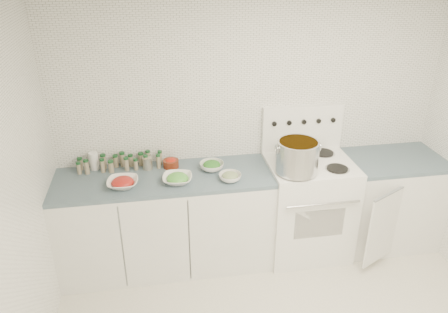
# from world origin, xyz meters

# --- Properties ---
(room_walls) EXTENTS (3.54, 3.04, 2.52)m
(room_walls) POSITION_xyz_m (0.00, 0.00, 1.56)
(room_walls) COLOR white
(room_walls) RESTS_ON ground
(counter_left) EXTENTS (1.85, 0.62, 0.90)m
(counter_left) POSITION_xyz_m (-0.82, 1.19, 0.45)
(counter_left) COLOR white
(counter_left) RESTS_ON ground
(stove) EXTENTS (0.76, 0.70, 1.36)m
(stove) POSITION_xyz_m (0.48, 1.19, 0.50)
(stove) COLOR white
(stove) RESTS_ON ground
(counter_right) EXTENTS (0.89, 0.81, 0.90)m
(counter_right) POSITION_xyz_m (1.30, 1.19, 0.45)
(counter_right) COLOR white
(counter_right) RESTS_ON ground
(stock_pot) EXTENTS (0.38, 0.36, 0.27)m
(stock_pot) POSITION_xyz_m (0.29, 1.02, 1.09)
(stock_pot) COLOR silver
(stock_pot) RESTS_ON stove
(bowl_tomato) EXTENTS (0.27, 0.27, 0.08)m
(bowl_tomato) POSITION_xyz_m (-1.16, 1.08, 0.94)
(bowl_tomato) COLOR white
(bowl_tomato) RESTS_ON counter_left
(bowl_snowpea) EXTENTS (0.27, 0.27, 0.08)m
(bowl_snowpea) POSITION_xyz_m (-0.71, 1.07, 0.93)
(bowl_snowpea) COLOR white
(bowl_snowpea) RESTS_ON counter_left
(bowl_broccoli) EXTENTS (0.23, 0.23, 0.08)m
(bowl_broccoli) POSITION_xyz_m (-0.40, 1.25, 0.94)
(bowl_broccoli) COLOR white
(bowl_broccoli) RESTS_ON counter_left
(bowl_zucchini) EXTENTS (0.19, 0.19, 0.08)m
(bowl_zucchini) POSITION_xyz_m (-0.28, 1.03, 0.93)
(bowl_zucchini) COLOR white
(bowl_zucchini) RESTS_ON counter_left
(bowl_pepper) EXTENTS (0.14, 0.14, 0.08)m
(bowl_pepper) POSITION_xyz_m (-0.75, 1.36, 0.94)
(bowl_pepper) COLOR #602110
(bowl_pepper) RESTS_ON counter_left
(salt_canister) EXTENTS (0.10, 0.10, 0.16)m
(salt_canister) POSITION_xyz_m (-1.41, 1.43, 0.98)
(salt_canister) COLOR white
(salt_canister) RESTS_ON counter_left
(tin_can) EXTENTS (0.10, 0.10, 0.11)m
(tin_can) POSITION_xyz_m (-0.95, 1.36, 0.95)
(tin_can) COLOR #ABA391
(tin_can) RESTS_ON counter_left
(spice_cluster) EXTENTS (0.73, 0.15, 0.14)m
(spice_cluster) POSITION_xyz_m (-1.18, 1.40, 0.96)
(spice_cluster) COLOR gray
(spice_cluster) RESTS_ON counter_left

